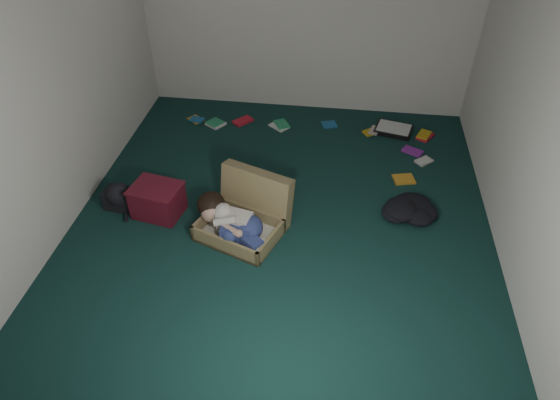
# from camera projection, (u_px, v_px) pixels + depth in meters

# --- Properties ---
(floor) EXTENTS (4.50, 4.50, 0.00)m
(floor) POSITION_uv_depth(u_px,v_px,m) (282.00, 218.00, 4.89)
(floor) COLOR #11312D
(floor) RESTS_ON ground
(wall_back) EXTENTS (4.50, 0.00, 4.50)m
(wall_back) POSITION_uv_depth(u_px,v_px,m) (308.00, 6.00, 5.78)
(wall_back) COLOR silver
(wall_back) RESTS_ON ground
(wall_front) EXTENTS (4.50, 0.00, 4.50)m
(wall_front) POSITION_uv_depth(u_px,v_px,m) (220.00, 326.00, 2.34)
(wall_front) COLOR silver
(wall_front) RESTS_ON ground
(wall_left) EXTENTS (0.00, 4.50, 4.50)m
(wall_left) POSITION_uv_depth(u_px,v_px,m) (51.00, 84.00, 4.27)
(wall_left) COLOR silver
(wall_left) RESTS_ON ground
(wall_right) EXTENTS (0.00, 4.50, 4.50)m
(wall_right) POSITION_uv_depth(u_px,v_px,m) (539.00, 115.00, 3.85)
(wall_right) COLOR silver
(wall_right) RESTS_ON ground
(suitcase) EXTENTS (0.92, 0.91, 0.53)m
(suitcase) POSITION_uv_depth(u_px,v_px,m) (246.00, 215.00, 4.69)
(suitcase) COLOR olive
(suitcase) RESTS_ON floor
(person) EXTENTS (0.71, 0.57, 0.33)m
(person) POSITION_uv_depth(u_px,v_px,m) (231.00, 221.00, 4.55)
(person) COLOR silver
(person) RESTS_ON suitcase
(maroon_bin) EXTENTS (0.53, 0.45, 0.32)m
(maroon_bin) POSITION_uv_depth(u_px,v_px,m) (158.00, 200.00, 4.85)
(maroon_bin) COLOR maroon
(maroon_bin) RESTS_ON floor
(backpack) EXTENTS (0.39, 0.33, 0.22)m
(backpack) POSITION_uv_depth(u_px,v_px,m) (120.00, 198.00, 4.95)
(backpack) COLOR black
(backpack) RESTS_ON floor
(clothing_pile) EXTENTS (0.50, 0.45, 0.14)m
(clothing_pile) POSITION_uv_depth(u_px,v_px,m) (408.00, 208.00, 4.90)
(clothing_pile) COLOR black
(clothing_pile) RESTS_ON floor
(paper_tray) EXTENTS (0.50, 0.42, 0.06)m
(paper_tray) POSITION_uv_depth(u_px,v_px,m) (394.00, 129.00, 6.10)
(paper_tray) COLOR black
(paper_tray) RESTS_ON floor
(book_scatter) EXTENTS (3.07, 1.27, 0.02)m
(book_scatter) POSITION_uv_depth(u_px,v_px,m) (333.00, 136.00, 6.03)
(book_scatter) COLOR orange
(book_scatter) RESTS_ON floor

